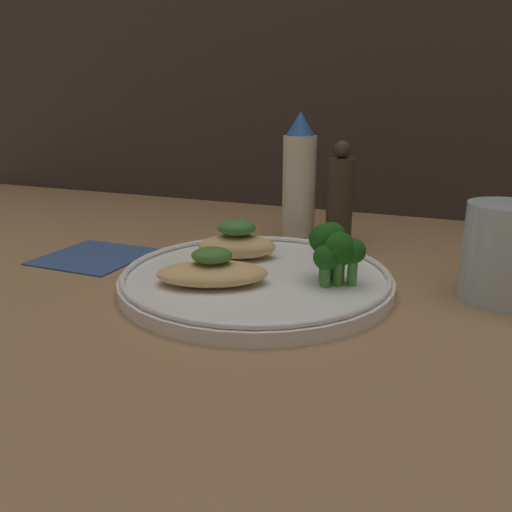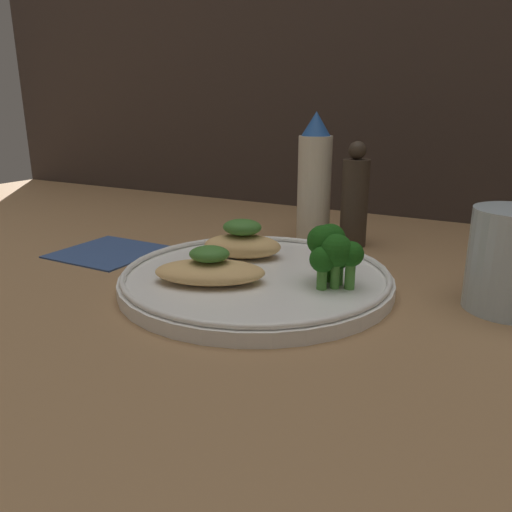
% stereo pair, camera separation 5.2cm
% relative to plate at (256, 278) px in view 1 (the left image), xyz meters
% --- Properties ---
extents(ground_plane, '(1.80, 1.80, 0.01)m').
position_rel_plate_xyz_m(ground_plane, '(0.00, 0.00, -0.01)').
color(ground_plane, '#936D47').
extents(plate, '(0.29, 0.29, 0.02)m').
position_rel_plate_xyz_m(plate, '(0.00, 0.00, 0.00)').
color(plate, white).
rests_on(plate, ground_plane).
extents(grilled_meat_front, '(0.13, 0.10, 0.04)m').
position_rel_plate_xyz_m(grilled_meat_front, '(-0.03, -0.04, 0.02)').
color(grilled_meat_front, tan).
rests_on(grilled_meat_front, plate).
extents(grilled_meat_middle, '(0.10, 0.08, 0.05)m').
position_rel_plate_xyz_m(grilled_meat_middle, '(-0.04, 0.05, 0.02)').
color(grilled_meat_middle, tan).
rests_on(grilled_meat_middle, plate).
extents(broccoli_bunch, '(0.06, 0.05, 0.06)m').
position_rel_plate_xyz_m(broccoli_bunch, '(0.08, 0.01, 0.04)').
color(broccoli_bunch, '#4C8E38').
rests_on(broccoli_bunch, plate).
extents(sauce_bottle, '(0.05, 0.05, 0.18)m').
position_rel_plate_xyz_m(sauce_bottle, '(-0.02, 0.21, 0.08)').
color(sauce_bottle, beige).
rests_on(sauce_bottle, ground_plane).
extents(pepper_grinder, '(0.04, 0.04, 0.14)m').
position_rel_plate_xyz_m(pepper_grinder, '(0.04, 0.21, 0.05)').
color(pepper_grinder, '#382D23').
rests_on(pepper_grinder, ground_plane).
extents(drinking_glass, '(0.08, 0.08, 0.10)m').
position_rel_plate_xyz_m(drinking_glass, '(0.24, 0.06, 0.04)').
color(drinking_glass, silver).
rests_on(drinking_glass, ground_plane).
extents(napkin, '(0.12, 0.12, 0.00)m').
position_rel_plate_xyz_m(napkin, '(-0.23, 0.02, -0.01)').
color(napkin, '#334C7F').
rests_on(napkin, ground_plane).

